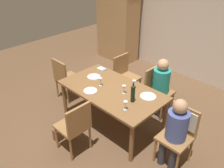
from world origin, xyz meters
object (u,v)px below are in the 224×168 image
at_px(chair_left_end, 65,77).
at_px(dinner_plate_host, 90,91).
at_px(armoire_cabinet, 118,21).
at_px(person_man_bearded, 162,84).
at_px(wine_bottle_tall_green, 133,93).
at_px(chair_far_right, 156,87).
at_px(chair_right_end, 181,127).
at_px(wine_glass_far, 100,80).
at_px(dining_table, 112,93).
at_px(wine_glass_near_right, 126,104).
at_px(person_woman_host, 176,129).
at_px(dinner_plate_guest_left, 148,96).
at_px(chair_near, 75,125).
at_px(wine_glass_centre, 134,83).
at_px(wine_glass_near_left, 124,88).
at_px(handbag, 61,132).
at_px(chair_far_left, 125,73).
at_px(dinner_plate_guest_right, 94,77).

distance_m(chair_left_end, dinner_plate_host, 1.12).
distance_m(armoire_cabinet, person_man_bearded, 2.83).
bearing_deg(wine_bottle_tall_green, chair_far_right, 100.59).
xyz_separation_m(chair_right_end, person_man_bearded, (-0.85, 0.76, 0.07)).
bearing_deg(chair_left_end, wine_glass_far, 1.60).
distance_m(dining_table, chair_far_right, 0.95).
bearing_deg(wine_glass_near_right, person_woman_host, 19.30).
bearing_deg(chair_right_end, dining_table, 5.49).
relative_size(dinner_plate_host, dinner_plate_guest_left, 0.87).
bearing_deg(chair_far_right, chair_near, -7.53).
height_order(armoire_cabinet, wine_glass_centre, armoire_cabinet).
bearing_deg(wine_bottle_tall_green, chair_left_end, -178.37).
bearing_deg(chair_right_end, dinner_plate_host, 15.96).
relative_size(dining_table, chair_far_right, 1.98).
bearing_deg(chair_left_end, dining_table, 3.87).
distance_m(wine_glass_near_left, handbag, 1.33).
bearing_deg(chair_right_end, wine_glass_far, 6.81).
distance_m(chair_far_right, chair_left_end, 1.88).
bearing_deg(wine_glass_far, person_woman_host, 1.20).
relative_size(person_woman_host, handbag, 4.04).
distance_m(wine_bottle_tall_green, dinner_plate_host, 0.77).
xyz_separation_m(chair_left_end, wine_glass_centre, (1.53, 0.38, 0.32)).
height_order(chair_far_right, chair_far_left, same).
height_order(chair_left_end, wine_glass_near_left, chair_left_end).
bearing_deg(person_woman_host, chair_left_end, 1.36).
distance_m(chair_right_end, wine_bottle_tall_green, 0.87).
bearing_deg(dinner_plate_guest_left, wine_glass_centre, 172.03).
bearing_deg(dinner_plate_guest_right, handbag, -78.42).
xyz_separation_m(dinner_plate_host, handbag, (-0.13, -0.58, -0.65)).
bearing_deg(chair_right_end, wine_bottle_tall_green, 11.39).
relative_size(wine_glass_near_left, dinner_plate_host, 0.64).
xyz_separation_m(chair_far_right, chair_near, (-0.23, -1.77, 0.00)).
bearing_deg(dinner_plate_host, wine_bottle_tall_green, 20.84).
relative_size(dinner_plate_host, dinner_plate_guest_right, 0.95).
height_order(armoire_cabinet, person_woman_host, armoire_cabinet).
relative_size(person_man_bearded, wine_glass_near_left, 7.74).
bearing_deg(chair_far_left, wine_glass_far, 15.79).
distance_m(chair_far_right, dinner_plate_guest_right, 1.22).
bearing_deg(wine_glass_near_left, chair_far_left, 131.05).
relative_size(chair_far_left, dinner_plate_guest_right, 3.78).
relative_size(chair_left_end, handbag, 3.29).
xyz_separation_m(dining_table, person_woman_host, (1.29, -0.03, -0.02)).
xyz_separation_m(wine_bottle_tall_green, wine_glass_far, (-0.72, -0.02, -0.05)).
distance_m(chair_near, handbag, 0.61).
bearing_deg(wine_glass_near_right, wine_glass_far, 164.18).
bearing_deg(armoire_cabinet, chair_right_end, -32.90).
relative_size(chair_far_right, chair_far_left, 1.00).
bearing_deg(wine_bottle_tall_green, wine_glass_centre, 127.61).
relative_size(dining_table, chair_far_left, 1.98).
bearing_deg(chair_far_right, wine_glass_far, -30.23).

